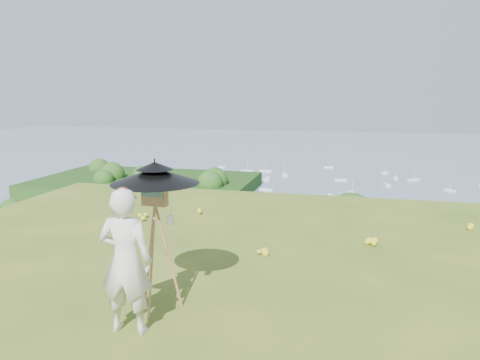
% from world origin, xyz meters
% --- Properties ---
extents(ground, '(14.00, 14.00, 0.00)m').
position_xyz_m(ground, '(0.00, 0.00, 0.00)').
color(ground, '#44641C').
rests_on(ground, ground).
extents(shoreline_tier, '(170.00, 28.00, 8.00)m').
position_xyz_m(shoreline_tier, '(0.00, 75.00, -36.00)').
color(shoreline_tier, '#686553').
rests_on(shoreline_tier, bay_water).
extents(bay_water, '(700.00, 700.00, 0.00)m').
position_xyz_m(bay_water, '(0.00, 240.00, -34.00)').
color(bay_water, slate).
rests_on(bay_water, ground).
extents(peninsula, '(90.00, 60.00, 12.00)m').
position_xyz_m(peninsula, '(-75.00, 155.00, -29.00)').
color(peninsula, '#18390F').
rests_on(peninsula, bay_water).
extents(slope_trees, '(110.00, 50.00, 6.00)m').
position_xyz_m(slope_trees, '(0.00, 35.00, -15.00)').
color(slope_trees, '#184815').
rests_on(slope_trees, forest_slope).
extents(harbor_town, '(110.00, 22.00, 5.00)m').
position_xyz_m(harbor_town, '(0.00, 75.00, -29.50)').
color(harbor_town, silver).
rests_on(harbor_town, shoreline_tier).
extents(moored_boats, '(140.00, 140.00, 0.70)m').
position_xyz_m(moored_boats, '(-12.50, 161.00, -33.65)').
color(moored_boats, white).
rests_on(moored_boats, bay_water).
extents(wildflowers, '(10.00, 10.50, 0.12)m').
position_xyz_m(wildflowers, '(0.00, 0.25, 0.06)').
color(wildflowers, yellow).
rests_on(wildflowers, ground).
extents(painter, '(0.65, 0.45, 1.72)m').
position_xyz_m(painter, '(-1.15, -1.07, 0.86)').
color(painter, silver).
rests_on(painter, ground).
extents(field_easel, '(0.70, 0.70, 1.71)m').
position_xyz_m(field_easel, '(-1.04, -0.47, 0.86)').
color(field_easel, '#A77346').
rests_on(field_easel, ground).
extents(sun_umbrella, '(1.16, 1.16, 0.55)m').
position_xyz_m(sun_umbrella, '(-1.04, -0.44, 1.68)').
color(sun_umbrella, black).
rests_on(sun_umbrella, field_easel).
extents(painter_cap, '(0.20, 0.24, 0.10)m').
position_xyz_m(painter_cap, '(-1.15, -1.07, 1.67)').
color(painter_cap, '#C16A77').
rests_on(painter_cap, painter).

